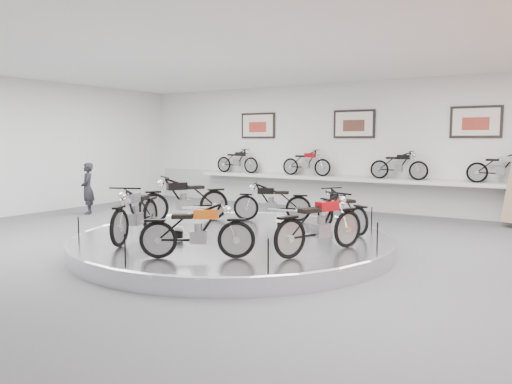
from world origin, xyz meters
The scene contains 21 objects.
floor centered at (0.00, 0.00, 0.00)m, with size 16.00×16.00×0.00m, color #545457.
ceiling centered at (0.00, 0.00, 4.00)m, with size 16.00×16.00×0.00m, color white.
wall_back centered at (0.00, 7.00, 2.00)m, with size 16.00×16.00×0.00m, color white.
dado_band centered at (0.00, 6.98, 0.55)m, with size 15.68×0.04×1.10m, color #BCBCBA.
display_platform centered at (0.00, 0.30, 0.15)m, with size 6.40×6.40×0.30m, color silver.
platform_rim centered at (0.00, 0.30, 0.27)m, with size 6.40×6.40×0.10m, color #B2B2BA.
shelf centered at (0.00, 6.70, 1.00)m, with size 11.00×0.55×0.10m, color silver.
poster_left centered at (-3.50, 6.96, 2.70)m, with size 1.35×0.06×0.88m, color white.
poster_center centered at (0.00, 6.96, 2.70)m, with size 1.35×0.06×0.88m, color white.
poster_right centered at (3.50, 6.96, 2.70)m, with size 1.35×0.06×0.88m, color white.
shelf_bike_a centered at (-4.20, 6.70, 1.42)m, with size 1.22×0.42×0.73m, color black, non-canonical shape.
shelf_bike_b centered at (-1.50, 6.70, 1.42)m, with size 1.22×0.42×0.73m, color maroon, non-canonical shape.
shelf_bike_c centered at (1.50, 6.70, 1.42)m, with size 1.22×0.42×0.73m, color black, non-canonical shape.
shelf_bike_d centered at (4.20, 6.70, 1.42)m, with size 1.22×0.42×0.73m, color #B6B7BB, non-canonical shape.
bike_a centered at (1.69, 1.86, 0.75)m, with size 1.52×0.54×0.89m, color black, non-canonical shape.
bike_b centered at (-0.19, 2.20, 0.76)m, with size 1.56×0.55×0.92m, color black, non-canonical shape.
bike_c centered at (-1.87, 1.02, 0.84)m, with size 1.84×0.65×1.08m, color black, non-canonical shape.
bike_d centered at (-1.34, -1.06, 0.83)m, with size 1.79×0.63×1.05m, color #B6B7BB, non-canonical shape.
bike_e centered at (0.65, -1.68, 0.77)m, with size 1.59×0.56×0.93m, color #C55511, non-canonical shape.
bike_f centered at (2.17, -0.27, 0.81)m, with size 1.73×0.61×1.02m, color maroon, non-canonical shape.
visitor centered at (-6.42, 2.01, 0.77)m, with size 0.56×0.37×1.54m, color black.
Camera 1 is at (5.62, -7.91, 2.22)m, focal length 35.00 mm.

